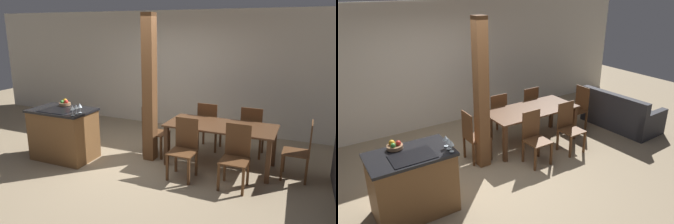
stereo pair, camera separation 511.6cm
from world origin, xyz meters
TOP-DOWN VIEW (x-y plane):
  - ground_plane at (0.00, 0.00)m, footprint 16.00×16.00m
  - wall_back at (0.00, 2.47)m, footprint 11.20×0.08m
  - kitchen_island at (-1.24, -0.28)m, footprint 1.11×0.71m
  - fruit_bowl at (-1.36, -0.06)m, footprint 0.21×0.21m
  - wine_glass_near at (-0.76, -0.56)m, footprint 0.08×0.08m
  - wine_glass_middle at (-0.76, -0.47)m, footprint 0.08×0.08m
  - wine_glass_far at (-0.76, -0.37)m, footprint 0.08×0.08m
  - dining_table at (1.42, 0.55)m, footprint 1.82×0.84m
  - dining_chair_near_left at (1.01, -0.10)m, footprint 0.40×0.40m
  - dining_chair_near_right at (1.83, -0.10)m, footprint 0.40×0.40m
  - dining_chair_far_left at (1.01, 1.19)m, footprint 0.40×0.40m
  - dining_chair_far_right at (1.83, 1.19)m, footprint 0.40×0.40m
  - dining_chair_head_end at (0.13, 0.55)m, footprint 0.40×0.40m
  - dining_chair_foot_end at (2.71, 0.55)m, footprint 0.40×0.40m
  - timber_post at (0.19, 0.32)m, footprint 0.20×0.20m

SIDE VIEW (x-z plane):
  - ground_plane at x=0.00m, z-range 0.00..0.00m
  - kitchen_island at x=-1.24m, z-range 0.00..0.93m
  - dining_chair_near_left at x=1.01m, z-range 0.02..0.96m
  - dining_chair_near_right at x=1.83m, z-range 0.02..0.96m
  - dining_chair_far_left at x=1.01m, z-range 0.02..0.96m
  - dining_chair_far_right at x=1.83m, z-range 0.02..0.96m
  - dining_chair_head_end at x=0.13m, z-range 0.02..0.96m
  - dining_chair_foot_end at x=2.71m, z-range 0.02..0.96m
  - dining_table at x=1.42m, z-range 0.27..1.00m
  - fruit_bowl at x=-1.36m, z-range 0.91..1.03m
  - wine_glass_near at x=-0.76m, z-range 0.97..1.13m
  - wine_glass_middle at x=-0.76m, z-range 0.97..1.13m
  - wine_glass_far at x=-0.76m, z-range 0.97..1.13m
  - timber_post at x=0.19m, z-range 0.00..2.56m
  - wall_back at x=0.00m, z-range 0.00..2.70m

